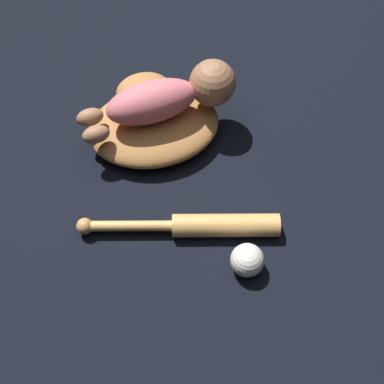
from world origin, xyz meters
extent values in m
plane|color=black|center=(0.00, 0.00, 0.00)|extent=(6.00, 6.00, 0.00)
ellipsoid|color=#A8703D|center=(0.03, -0.04, 0.04)|extent=(0.36, 0.30, 0.08)
ellipsoid|color=#A8703D|center=(0.01, 0.07, 0.04)|extent=(0.16, 0.13, 0.08)
ellipsoid|color=#D16670|center=(0.03, -0.04, 0.13)|extent=(0.24, 0.15, 0.09)
sphere|color=#936647|center=(0.18, -0.01, 0.13)|extent=(0.11, 0.11, 0.11)
ellipsoid|color=#936647|center=(-0.11, -0.05, 0.10)|extent=(0.07, 0.06, 0.04)
ellipsoid|color=#936647|center=(-0.10, -0.11, 0.10)|extent=(0.07, 0.06, 0.04)
cylinder|color=tan|center=(0.17, -0.33, 0.03)|extent=(0.24, 0.07, 0.05)
cylinder|color=tan|center=(-0.04, -0.31, 0.03)|extent=(0.19, 0.04, 0.02)
sphere|color=#B68649|center=(-0.14, -0.31, 0.03)|extent=(0.04, 0.04, 0.04)
sphere|color=silver|center=(0.21, -0.43, 0.04)|extent=(0.07, 0.07, 0.07)
camera|label=1|loc=(0.04, -0.90, 1.05)|focal=50.00mm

